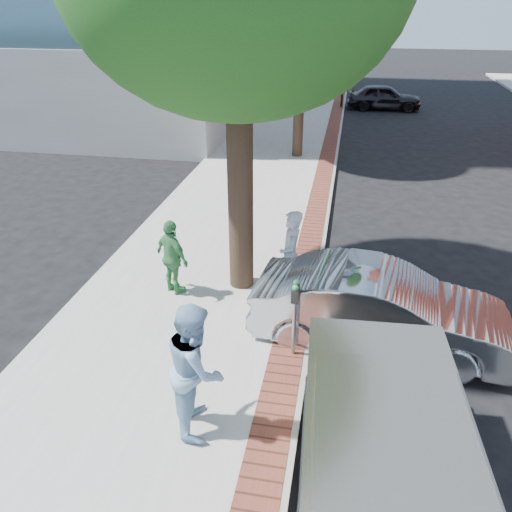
% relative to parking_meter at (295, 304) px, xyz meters
% --- Properties ---
extents(ground, '(120.00, 120.00, 0.00)m').
position_rel_parking_meter_xyz_m(ground, '(-0.81, 0.33, -1.21)').
color(ground, black).
rests_on(ground, ground).
extents(sidewalk, '(5.00, 60.00, 0.15)m').
position_rel_parking_meter_xyz_m(sidewalk, '(-2.31, 8.33, -1.13)').
color(sidewalk, '#9E9991').
rests_on(sidewalk, ground).
extents(brick_strip, '(0.60, 60.00, 0.01)m').
position_rel_parking_meter_xyz_m(brick_strip, '(-0.11, 8.33, -1.05)').
color(brick_strip, brown).
rests_on(brick_strip, sidewalk).
extents(curb, '(0.10, 60.00, 0.15)m').
position_rel_parking_meter_xyz_m(curb, '(0.24, 8.33, -1.13)').
color(curb, gray).
rests_on(curb, ground).
extents(office_base, '(18.20, 22.20, 4.00)m').
position_rel_parking_meter_xyz_m(office_base, '(-13.81, 22.33, 0.79)').
color(office_base, gray).
rests_on(office_base, ground).
extents(signal_near, '(0.70, 0.15, 3.80)m').
position_rel_parking_meter_xyz_m(signal_near, '(0.09, 22.33, 1.05)').
color(signal_near, black).
rests_on(signal_near, ground).
extents(tree_far, '(4.80, 4.80, 7.14)m').
position_rel_parking_meter_xyz_m(tree_far, '(-1.31, 12.33, 4.09)').
color(tree_far, black).
rests_on(tree_far, sidewalk).
extents(parking_meter, '(0.12, 0.32, 1.47)m').
position_rel_parking_meter_xyz_m(parking_meter, '(0.00, 0.00, 0.00)').
color(parking_meter, gray).
rests_on(parking_meter, sidewalk).
extents(person_gray, '(0.59, 0.78, 1.92)m').
position_rel_parking_meter_xyz_m(person_gray, '(-0.31, 1.92, -0.09)').
color(person_gray, '#BBBBC0').
rests_on(person_gray, sidewalk).
extents(person_officer, '(1.00, 1.16, 2.07)m').
position_rel_parking_meter_xyz_m(person_officer, '(-1.19, -1.84, -0.02)').
color(person_officer, '#86B0D0').
rests_on(person_officer, sidewalk).
extents(person_green, '(1.03, 0.88, 1.66)m').
position_rel_parking_meter_xyz_m(person_green, '(-2.74, 1.62, -0.23)').
color(person_green, '#418F4D').
rests_on(person_green, sidewalk).
extents(sedan_silver, '(4.78, 2.10, 1.53)m').
position_rel_parking_meter_xyz_m(sedan_silver, '(1.48, 0.78, -0.44)').
color(sedan_silver, '#AEB1B5').
rests_on(sedan_silver, ground).
extents(bg_car, '(4.12, 1.75, 1.39)m').
position_rel_parking_meter_xyz_m(bg_car, '(2.44, 22.79, -0.51)').
color(bg_car, black).
rests_on(bg_car, ground).
extents(van, '(2.13, 4.98, 1.80)m').
position_rel_parking_meter_xyz_m(van, '(1.38, -3.12, -0.22)').
color(van, gray).
rests_on(van, ground).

